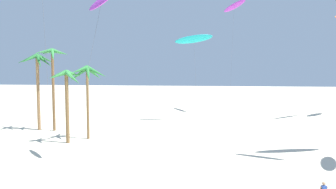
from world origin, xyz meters
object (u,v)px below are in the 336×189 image
(palm_tree_0, at_px, (37,67))
(flying_kite_2, at_px, (194,39))
(palm_tree_2, at_px, (88,77))
(palm_tree_1, at_px, (52,64))
(palm_tree_3, at_px, (67,84))
(flying_kite_5, at_px, (101,1))
(flying_kite_1, at_px, (234,6))

(palm_tree_0, bearing_deg, flying_kite_2, 24.96)
(palm_tree_2, xyz_separation_m, flying_kite_2, (11.92, 14.33, 5.44))
(palm_tree_1, relative_size, palm_tree_3, 1.33)
(flying_kite_5, bearing_deg, flying_kite_2, 72.48)
(flying_kite_5, bearing_deg, flying_kite_1, 67.78)
(palm_tree_0, relative_size, palm_tree_3, 1.26)
(flying_kite_1, bearing_deg, flying_kite_2, -120.66)
(palm_tree_3, bearing_deg, palm_tree_1, 124.97)
(palm_tree_0, bearing_deg, flying_kite_1, 37.72)
(palm_tree_2, xyz_separation_m, flying_kite_1, (18.85, 26.03, 12.30))
(palm_tree_3, xyz_separation_m, flying_kite_2, (13.49, 16.69, 6.14))
(palm_tree_0, height_order, flying_kite_2, flying_kite_2)
(palm_tree_1, distance_m, flying_kite_5, 18.15)
(palm_tree_0, bearing_deg, palm_tree_3, -45.08)
(palm_tree_2, bearing_deg, flying_kite_2, 50.25)
(palm_tree_0, distance_m, palm_tree_1, 2.32)
(palm_tree_1, distance_m, flying_kite_1, 34.84)
(palm_tree_0, height_order, palm_tree_2, palm_tree_0)
(palm_tree_2, height_order, flying_kite_1, flying_kite_1)
(flying_kite_2, bearing_deg, flying_kite_5, -107.52)
(flying_kite_5, bearing_deg, palm_tree_2, 117.36)
(palm_tree_1, distance_m, palm_tree_2, 8.00)
(palm_tree_0, height_order, palm_tree_1, palm_tree_1)
(palm_tree_2, height_order, flying_kite_5, flying_kite_5)
(palm_tree_0, bearing_deg, flying_kite_5, -45.79)
(flying_kite_2, bearing_deg, palm_tree_3, -128.95)
(palm_tree_0, height_order, flying_kite_5, flying_kite_5)
(palm_tree_1, height_order, flying_kite_1, flying_kite_1)
(palm_tree_0, relative_size, flying_kite_2, 0.74)
(palm_tree_1, xyz_separation_m, flying_kite_2, (18.31, 9.80, 3.84))
(flying_kite_1, relative_size, flying_kite_5, 1.35)
(palm_tree_0, xyz_separation_m, flying_kite_5, (13.26, -13.63, 5.81))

